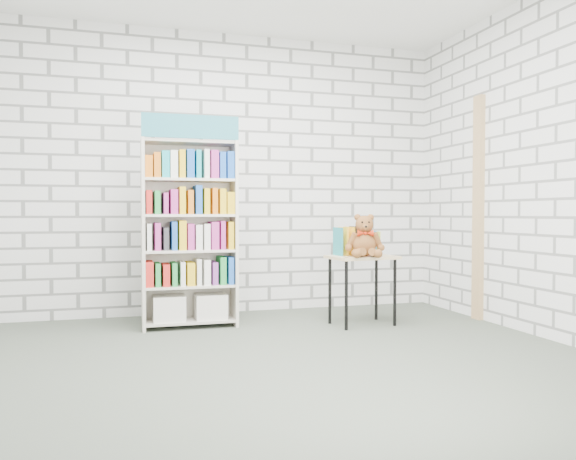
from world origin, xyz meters
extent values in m
plane|color=#454D41|center=(0.00, 0.00, 0.00)|extent=(4.50, 4.50, 0.00)
cube|color=silver|center=(0.00, 2.00, 1.40)|extent=(4.50, 0.02, 2.80)
cube|color=silver|center=(0.00, -2.00, 1.40)|extent=(4.50, 0.02, 2.80)
cube|color=silver|center=(2.25, 0.00, 1.40)|extent=(0.02, 4.00, 2.80)
cube|color=beige|center=(-0.82, 1.35, 0.82)|extent=(0.03, 0.32, 1.63)
cube|color=beige|center=(-0.03, 1.35, 0.82)|extent=(0.03, 0.32, 1.63)
cube|color=beige|center=(-0.42, 1.50, 0.82)|extent=(0.82, 0.02, 1.63)
cube|color=teal|center=(-0.42, 1.20, 1.73)|extent=(0.82, 0.02, 0.20)
cube|color=beige|center=(-0.42, 1.35, 0.05)|extent=(0.76, 0.30, 0.02)
cube|color=beige|center=(-0.42, 1.35, 0.36)|extent=(0.76, 0.30, 0.02)
cube|color=beige|center=(-0.42, 1.35, 0.67)|extent=(0.76, 0.30, 0.02)
cube|color=beige|center=(-0.42, 1.35, 0.98)|extent=(0.76, 0.30, 0.02)
cube|color=beige|center=(-0.42, 1.35, 1.29)|extent=(0.76, 0.30, 0.02)
cube|color=beige|center=(-0.42, 1.35, 1.62)|extent=(0.76, 0.30, 0.02)
cube|color=silver|center=(-0.60, 1.35, 0.17)|extent=(0.27, 0.26, 0.22)
cube|color=silver|center=(-0.24, 1.35, 0.17)|extent=(0.27, 0.26, 0.22)
cube|color=#BF338C|center=(-0.42, 1.34, 0.48)|extent=(0.76, 0.26, 0.22)
cube|color=#19A5B2|center=(-0.42, 1.34, 0.79)|extent=(0.76, 0.26, 0.22)
cube|color=white|center=(-0.42, 1.34, 1.10)|extent=(0.76, 0.26, 0.22)
cube|color=purple|center=(-0.42, 1.34, 1.41)|extent=(0.76, 0.26, 0.22)
cube|color=tan|center=(1.07, 1.01, 0.61)|extent=(0.62, 0.46, 0.03)
cylinder|color=black|center=(0.84, 0.83, 0.30)|extent=(0.03, 0.03, 0.59)
cylinder|color=black|center=(0.81, 1.14, 0.30)|extent=(0.03, 0.03, 0.59)
cylinder|color=black|center=(1.33, 0.88, 0.30)|extent=(0.03, 0.03, 0.59)
cylinder|color=black|center=(1.30, 1.19, 0.30)|extent=(0.03, 0.03, 0.59)
cylinder|color=black|center=(0.85, 0.84, 0.62)|extent=(0.04, 0.04, 0.01)
cylinder|color=black|center=(1.32, 0.89, 0.62)|extent=(0.04, 0.04, 0.01)
cube|color=teal|center=(0.87, 1.08, 0.74)|extent=(0.03, 0.18, 0.24)
cube|color=yellow|center=(0.92, 1.09, 0.74)|extent=(0.03, 0.18, 0.24)
cube|color=yellow|center=(0.98, 1.09, 0.74)|extent=(0.03, 0.18, 0.24)
cube|color=black|center=(1.03, 1.10, 0.74)|extent=(0.03, 0.18, 0.24)
cube|color=white|center=(1.09, 1.11, 0.74)|extent=(0.03, 0.18, 0.24)
cube|color=red|center=(1.14, 1.11, 0.74)|extent=(0.03, 0.18, 0.24)
cube|color=#33A3C1|center=(1.20, 1.12, 0.74)|extent=(0.03, 0.18, 0.24)
cube|color=#CACB43|center=(1.25, 1.12, 0.74)|extent=(0.03, 0.18, 0.24)
ellipsoid|color=brown|center=(1.06, 0.94, 0.73)|extent=(0.22, 0.19, 0.22)
sphere|color=brown|center=(1.06, 0.93, 0.90)|extent=(0.16, 0.16, 0.16)
sphere|color=brown|center=(1.00, 0.96, 0.96)|extent=(0.06, 0.06, 0.06)
sphere|color=brown|center=(1.12, 0.93, 0.96)|extent=(0.06, 0.06, 0.06)
sphere|color=brown|center=(1.04, 0.87, 0.88)|extent=(0.06, 0.06, 0.06)
sphere|color=black|center=(1.01, 0.88, 0.92)|extent=(0.02, 0.02, 0.02)
sphere|color=black|center=(1.07, 0.86, 0.92)|extent=(0.02, 0.02, 0.02)
sphere|color=black|center=(1.03, 0.84, 0.88)|extent=(0.02, 0.02, 0.02)
cylinder|color=brown|center=(0.94, 0.95, 0.76)|extent=(0.11, 0.11, 0.16)
cylinder|color=brown|center=(1.16, 0.89, 0.76)|extent=(0.12, 0.09, 0.16)
sphere|color=brown|center=(0.91, 0.94, 0.70)|extent=(0.06, 0.06, 0.06)
sphere|color=brown|center=(1.18, 0.86, 0.70)|extent=(0.06, 0.06, 0.06)
cylinder|color=brown|center=(0.97, 0.85, 0.66)|extent=(0.08, 0.17, 0.09)
cylinder|color=brown|center=(1.09, 0.81, 0.66)|extent=(0.15, 0.18, 0.09)
sphere|color=brown|center=(0.92, 0.78, 0.66)|extent=(0.08, 0.08, 0.08)
sphere|color=brown|center=(1.10, 0.74, 0.66)|extent=(0.08, 0.08, 0.08)
cone|color=#B5230B|center=(1.00, 0.88, 0.83)|extent=(0.08, 0.07, 0.06)
cone|color=#B5230B|center=(1.08, 0.86, 0.83)|extent=(0.08, 0.07, 0.06)
sphere|color=#B5230B|center=(1.04, 0.87, 0.83)|extent=(0.03, 0.03, 0.03)
cube|color=tan|center=(2.23, 0.95, 1.05)|extent=(0.05, 0.12, 2.10)
camera|label=1|loc=(-0.97, -3.61, 1.00)|focal=35.00mm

